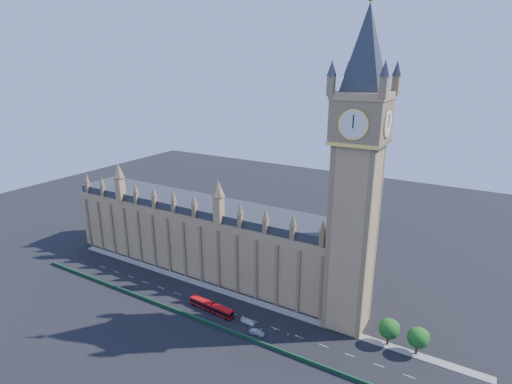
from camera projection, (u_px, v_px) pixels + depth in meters
The scene contains 15 objects.
ground at pixel (223, 310), 134.52m from camera, with size 400.00×400.00×0.00m, color black.
palace_westminster at pixel (202, 235), 160.60m from camera, with size 120.00×20.00×28.00m.
elizabeth_tower at pixel (359, 156), 111.46m from camera, with size 20.59×20.59×105.00m.
bridge_parapet at pixel (207, 322), 126.93m from camera, with size 160.00×0.60×1.20m, color #1E4C2D.
kerb_north at pixel (238, 296), 142.32m from camera, with size 160.00×3.00×0.16m, color gray.
tree_east_near at pixel (390, 328), 115.91m from camera, with size 6.00×6.00×8.50m.
tree_east_far at pixel (419, 337), 112.04m from camera, with size 6.00×6.00×8.50m.
red_bus at pixel (211, 307), 133.41m from camera, with size 17.41×3.83×2.94m.
car_grey at pixel (221, 314), 130.87m from camera, with size 1.53×3.80×1.30m, color #393A40.
car_silver at pixel (257, 332), 121.81m from camera, with size 1.63×4.69×1.54m, color #979A9E.
car_white at pixel (248, 322), 127.09m from camera, with size 2.01×4.95×1.44m, color white.
cone_a at pixel (261, 329), 123.82m from camera, with size 0.50×0.50×0.74m.
cone_b at pixel (275, 329), 123.85m from camera, with size 0.58×0.58×0.76m.
cone_c at pixel (297, 336), 120.88m from camera, with size 0.55×0.55×0.68m.
cone_d at pixel (288, 334), 121.54m from camera, with size 0.57×0.57×0.69m.
Camera 1 is at (68.65, -94.92, 77.97)m, focal length 28.00 mm.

